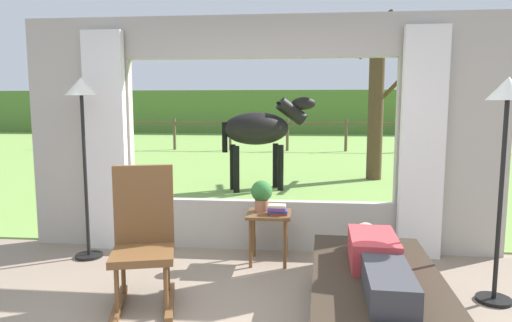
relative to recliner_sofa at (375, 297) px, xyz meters
The scene contains 16 objects.
back_wall_with_window 2.22m from the recliner_sofa, 120.19° to the left, with size 5.20×0.12×2.55m.
curtain_panel_left 3.25m from the recliner_sofa, 149.75° to the left, with size 0.44×0.10×2.40m, color silver.
curtain_panel_right 1.97m from the recliner_sofa, 65.90° to the left, with size 0.44×0.10×2.40m, color silver.
outdoor_pasture_lawn 12.64m from the recliner_sofa, 94.50° to the left, with size 36.00×21.68×0.02m, color #759E47.
distant_hill_ridge 22.49m from the recliner_sofa, 92.53° to the left, with size 36.00×2.00×2.40m, color #547A34.
recliner_sofa is the anchor object (origin of this frame).
reclining_person 0.31m from the recliner_sofa, 90.00° to the right, with size 0.37×1.44×0.22m.
rocking_chair 1.84m from the recliner_sofa, behind, with size 0.62×0.77×1.12m.
side_table 1.54m from the recliner_sofa, 124.27° to the left, with size 0.44×0.44×0.52m.
potted_plant 1.69m from the recliner_sofa, 125.42° to the left, with size 0.22×0.22×0.32m.
book_stack 1.47m from the recliner_sofa, 122.75° to the left, with size 0.20×0.17×0.10m.
floor_lamp_left 3.30m from the recliner_sofa, 156.08° to the left, with size 0.32×0.32×1.88m.
floor_lamp_right 1.71m from the recliner_sofa, 26.13° to the left, with size 0.32×0.32×1.82m.
horse 5.36m from the recliner_sofa, 104.02° to the left, with size 1.80×0.98×1.73m.
pasture_tree 6.79m from the recliner_sofa, 80.96° to the left, with size 1.65×1.67×3.42m.
pasture_fence_line 12.44m from the recliner_sofa, 94.57° to the left, with size 16.10×0.10×1.10m.
Camera 1 is at (0.43, -2.63, 1.61)m, focal length 31.58 mm.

